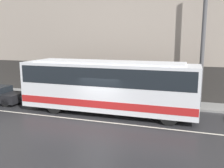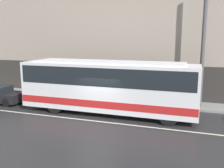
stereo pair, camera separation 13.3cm
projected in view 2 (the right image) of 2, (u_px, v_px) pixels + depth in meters
name	position (u px, v px, depth m)	size (l,w,h in m)	color
ground_plane	(97.00, 121.00, 14.78)	(60.00, 60.00, 0.00)	#262628
sidewalk	(121.00, 100.00, 19.53)	(60.00, 2.23, 0.15)	gray
building_facade	(126.00, 30.00, 19.73)	(60.00, 0.35, 11.31)	gray
lane_stripe	(97.00, 121.00, 14.78)	(54.00, 0.14, 0.01)	beige
transit_bus	(107.00, 84.00, 16.02)	(11.33, 2.52, 3.42)	silver
utility_pole_near	(203.00, 43.00, 16.60)	(0.27, 0.27, 8.76)	#4C4C4F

